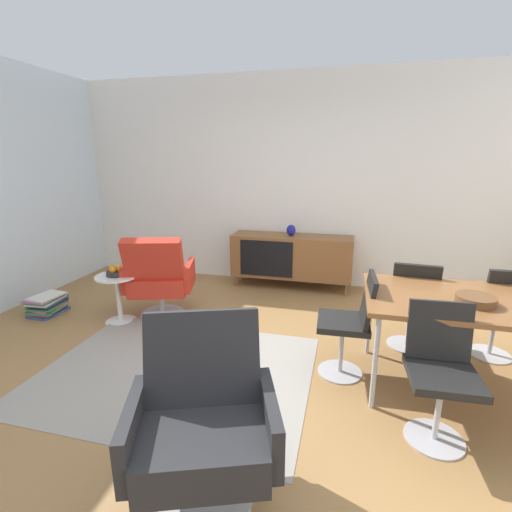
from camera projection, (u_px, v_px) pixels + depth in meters
The scene contains 16 objects.
ground_plane at pixel (252, 383), 2.89m from camera, with size 8.32×8.32×0.00m, color #9E7242.
wall_back at pixel (301, 182), 4.97m from camera, with size 6.80×0.12×2.80m, color white.
sideboard at pixel (291, 256), 4.95m from camera, with size 1.60×0.45×0.72m.
vase_cobalt at pixel (291, 230), 4.86m from camera, with size 0.12×0.12×0.15m.
dining_table at pixel (481, 305), 2.63m from camera, with size 1.60×0.90×0.74m.
wooden_bowl_on_table at pixel (476, 300), 2.53m from camera, with size 0.26×0.26×0.06m, color brown.
dining_chair_near_window at pixel (351, 321), 2.90m from camera, with size 0.44×0.42×0.86m.
dining_chair_back_left at pixel (412, 301), 3.30m from camera, with size 0.43×0.45×0.86m.
dining_chair_front_left at pixel (441, 368), 2.25m from camera, with size 0.42×0.44×0.86m.
dining_chair_back_right at pixel (501, 309), 3.13m from camera, with size 0.42×0.44×0.86m.
lounge_chair_red at pixel (158, 277), 4.00m from camera, with size 0.83×0.80×0.95m.
armchair_black_shell at pixel (203, 415), 1.85m from camera, with size 0.85×0.82×0.95m.
side_table_round at pixel (118, 293), 3.92m from camera, with size 0.44×0.44×0.52m.
fruit_bowl at pixel (116, 271), 3.86m from camera, with size 0.20×0.20×0.11m.
magazine_stack at pixel (47, 305), 4.15m from camera, with size 0.34×0.42×0.22m.
area_rug at pixel (176, 371), 3.04m from camera, with size 2.20×1.70×0.01m, color gray.
Camera 1 is at (0.65, -2.45, 1.72)m, focal length 25.72 mm.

